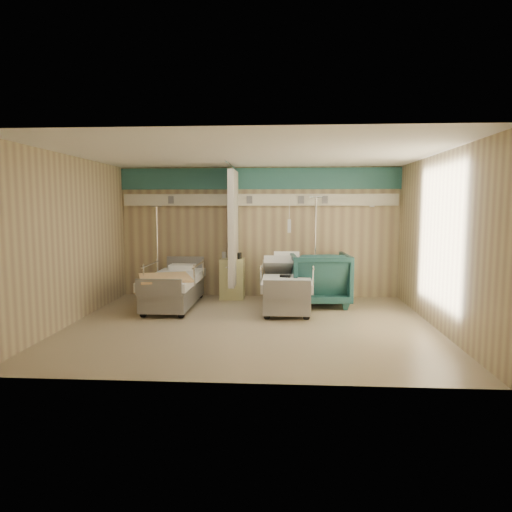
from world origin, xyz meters
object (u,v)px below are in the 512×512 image
at_px(visitor_armchair, 319,279).
at_px(iv_stand_left, 158,278).
at_px(iv_stand_right, 315,279).
at_px(bed_left, 174,291).
at_px(bed_right, 287,292).
at_px(bedside_cabinet, 233,279).

distance_m(visitor_armchair, iv_stand_left, 3.50).
height_order(visitor_armchair, iv_stand_right, iv_stand_right).
bearing_deg(iv_stand_left, bed_left, -59.02).
height_order(iv_stand_right, iv_stand_left, iv_stand_right).
xyz_separation_m(bed_right, iv_stand_right, (0.60, 0.89, 0.13)).
xyz_separation_m(bedside_cabinet, visitor_armchair, (1.80, -0.54, 0.10)).
relative_size(bedside_cabinet, iv_stand_right, 0.39).
relative_size(bed_right, iv_stand_right, 1.00).
xyz_separation_m(bedside_cabinet, iv_stand_left, (-1.64, 0.08, -0.02)).
relative_size(bed_right, visitor_armchair, 1.86).
distance_m(bed_right, iv_stand_left, 2.96).
distance_m(bed_right, iv_stand_right, 1.08).
bearing_deg(visitor_armchair, iv_stand_left, -14.23).
height_order(visitor_armchair, iv_stand_left, iv_stand_left).
bearing_deg(iv_stand_left, bed_right, -19.36).
xyz_separation_m(bed_left, bedside_cabinet, (1.05, 0.90, 0.11)).
bearing_deg(bed_right, iv_stand_right, 56.01).
bearing_deg(visitor_armchair, iv_stand_right, -88.34).
bearing_deg(iv_stand_left, visitor_armchair, -10.15).
bearing_deg(iv_stand_left, bedside_cabinet, -2.80).
bearing_deg(visitor_armchair, bed_right, 25.20).
bearing_deg(bed_right, bedside_cabinet, 141.95).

